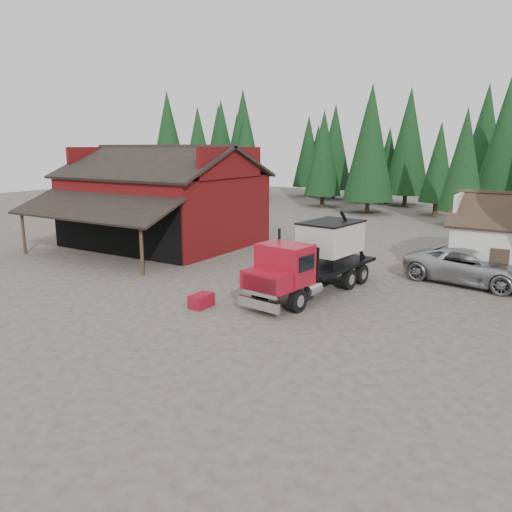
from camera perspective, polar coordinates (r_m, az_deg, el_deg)
The scene contains 9 objects.
ground at distance 23.50m, azimuth -6.61°, elevation -5.14°, with size 120.00×120.00×0.00m, color #463D37.
red_barn at distance 37.36m, azimuth -10.51°, elevation 5.52°, with size 12.80×13.63×7.18m.
conifer_backdrop at distance 61.50m, azimuth 18.61°, elevation 5.22°, with size 76.00×16.00×16.00m, color black, non-canonical shape.
near_pine_a at distance 58.02m, azimuth -6.60°, elevation 11.72°, with size 4.40×4.40×11.40m.
near_pine_b at distance 48.14m, azimuth 22.69°, elevation 10.12°, with size 3.96×3.96×10.40m.
near_pine_d at distance 54.53m, azimuth 12.93°, elevation 12.50°, with size 5.28×5.28×13.40m.
feed_truck at distance 24.28m, azimuth 6.71°, elevation -0.08°, with size 3.36×8.91×3.92m.
silver_car at distance 28.39m, azimuth 23.38°, elevation -1.09°, with size 3.06×6.65×1.85m, color #A7AAAF.
equip_box at distance 22.55m, azimuth -6.27°, elevation -5.10°, with size 0.70×1.10×0.60m, color maroon.
Camera 1 is at (14.07, -17.45, 7.08)m, focal length 35.00 mm.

